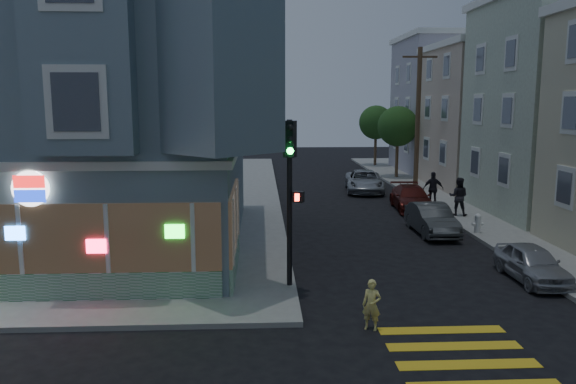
{
  "coord_description": "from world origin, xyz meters",
  "views": [
    {
      "loc": [
        1.94,
        -11.69,
        5.76
      ],
      "look_at": [
        2.82,
        6.44,
        2.83
      ],
      "focal_mm": 35.0,
      "sensor_mm": 36.0,
      "label": 1
    }
  ],
  "objects": [
    {
      "name": "row_house_d",
      "position": [
        19.5,
        34.0,
        5.4
      ],
      "size": [
        12.0,
        8.6,
        10.5
      ],
      "primitive_type": "cube",
      "color": "#9691A0",
      "rests_on": "sidewalk_ne"
    },
    {
      "name": "traffic_signal",
      "position": [
        2.82,
        4.87,
        3.59
      ],
      "size": [
        0.65,
        0.57,
        5.09
      ],
      "rotation": [
        0.0,
        0.0,
        -0.43
      ],
      "color": "black",
      "rests_on": "sidewalk_nw"
    },
    {
      "name": "utility_pole",
      "position": [
        12.0,
        24.0,
        4.8
      ],
      "size": [
        2.2,
        0.3,
        9.0
      ],
      "color": "#4C3826",
      "rests_on": "sidewalk_ne"
    },
    {
      "name": "running_child",
      "position": [
        4.73,
        1.8,
        0.66
      ],
      "size": [
        0.56,
        0.48,
        1.31
      ],
      "primitive_type": "imported",
      "rotation": [
        0.0,
        0.0,
        -0.4
      ],
      "color": "#E2D773",
      "rests_on": "ground"
    },
    {
      "name": "parked_car_c",
      "position": [
        9.99,
        17.56,
        0.65
      ],
      "size": [
        2.09,
        4.58,
        1.3
      ],
      "primitive_type": "imported",
      "rotation": [
        0.0,
        0.0,
        -0.06
      ],
      "color": "#551813",
      "rests_on": "ground"
    },
    {
      "name": "parked_car_a",
      "position": [
        10.7,
        5.47,
        0.59
      ],
      "size": [
        1.4,
        3.47,
        1.18
      ],
      "primitive_type": "imported",
      "rotation": [
        0.0,
        0.0,
        0.0
      ],
      "color": "#A4A5AB",
      "rests_on": "ground"
    },
    {
      "name": "parked_car_d",
      "position": [
        8.6,
        23.78,
        0.7
      ],
      "size": [
        2.84,
        5.23,
        1.39
      ],
      "primitive_type": "imported",
      "rotation": [
        0.0,
        0.0,
        -0.11
      ],
      "color": "#A0A5AB",
      "rests_on": "ground"
    },
    {
      "name": "pedestrian_a",
      "position": [
        11.77,
        15.37,
        1.1
      ],
      "size": [
        1.14,
        1.04,
        1.9
      ],
      "primitive_type": "imported",
      "rotation": [
        0.0,
        0.0,
        2.72
      ],
      "color": "black",
      "rests_on": "sidewalk_ne"
    },
    {
      "name": "sidewalk_nw",
      "position": [
        -13.5,
        23.0,
        0.07
      ],
      "size": [
        33.0,
        42.0,
        0.15
      ],
      "primitive_type": "cube",
      "color": "gray",
      "rests_on": "ground"
    },
    {
      "name": "parked_car_b",
      "position": [
        9.42,
        12.07,
        0.67
      ],
      "size": [
        1.44,
        4.05,
        1.33
      ],
      "primitive_type": "imported",
      "rotation": [
        0.0,
        0.0,
        0.01
      ],
      "color": "#3D4042",
      "rests_on": "ground"
    },
    {
      "name": "pedestrian_b",
      "position": [
        11.3,
        17.99,
        1.08
      ],
      "size": [
        1.14,
        0.59,
        1.86
      ],
      "primitive_type": "imported",
      "rotation": [
        0.0,
        0.0,
        3.01
      ],
      "color": "black",
      "rests_on": "sidewalk_ne"
    },
    {
      "name": "street_tree_far",
      "position": [
        12.2,
        38.0,
        3.94
      ],
      "size": [
        3.0,
        3.0,
        5.3
      ],
      "color": "#4C3826",
      "rests_on": "sidewalk_ne"
    },
    {
      "name": "fire_hydrant",
      "position": [
        11.3,
        11.61,
        0.59
      ],
      "size": [
        0.49,
        0.28,
        0.85
      ],
      "color": "white",
      "rests_on": "sidewalk_ne"
    },
    {
      "name": "corner_building",
      "position": [
        -6.0,
        10.98,
        5.82
      ],
      "size": [
        14.6,
        14.6,
        11.4
      ],
      "color": "slate",
      "rests_on": "sidewalk_nw"
    },
    {
      "name": "row_house_c",
      "position": [
        19.5,
        25.0,
        4.65
      ],
      "size": [
        12.0,
        8.6,
        9.0
      ],
      "primitive_type": "cube",
      "color": "beige",
      "rests_on": "sidewalk_ne"
    },
    {
      "name": "ground",
      "position": [
        0.0,
        0.0,
        0.0
      ],
      "size": [
        120.0,
        120.0,
        0.0
      ],
      "primitive_type": "plane",
      "color": "black",
      "rests_on": "ground"
    },
    {
      "name": "street_tree_near",
      "position": [
        12.2,
        30.0,
        3.94
      ],
      "size": [
        3.0,
        3.0,
        5.3
      ],
      "color": "#4C3826",
      "rests_on": "sidewalk_ne"
    }
  ]
}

